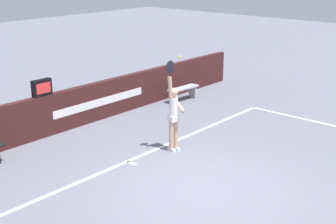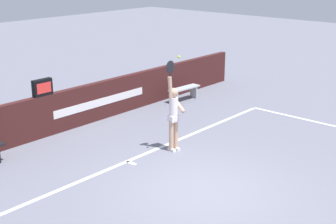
{
  "view_description": "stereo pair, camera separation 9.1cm",
  "coord_description": "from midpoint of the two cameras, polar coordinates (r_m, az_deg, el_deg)",
  "views": [
    {
      "loc": [
        -7.83,
        -5.75,
        4.99
      ],
      "look_at": [
        1.15,
        2.07,
        1.14
      ],
      "focal_mm": 51.22,
      "sensor_mm": 36.0,
      "label": 1
    },
    {
      "loc": [
        -7.77,
        -5.82,
        4.99
      ],
      "look_at": [
        1.15,
        2.07,
        1.14
      ],
      "focal_mm": 51.22,
      "sensor_mm": 36.0,
      "label": 2
    }
  ],
  "objects": [
    {
      "name": "tennis_ball",
      "position": [
        11.93,
        1.11,
        6.56
      ],
      "size": [
        0.07,
        0.07,
        0.07
      ],
      "color": "#C6DD39"
    },
    {
      "name": "tennis_player",
      "position": [
        12.7,
        0.45,
        -0.21
      ],
      "size": [
        0.45,
        0.49,
        2.49
      ],
      "color": "tan",
      "rests_on": "ground"
    },
    {
      "name": "speed_display",
      "position": [
        14.07,
        -14.97,
        2.81
      ],
      "size": [
        0.6,
        0.18,
        0.48
      ],
      "color": "black",
      "rests_on": "back_wall"
    },
    {
      "name": "courtside_bench_far",
      "position": [
        17.46,
        1.68,
        2.55
      ],
      "size": [
        1.36,
        0.45,
        0.49
      ],
      "color": "#A9AEB2",
      "rests_on": "ground"
    },
    {
      "name": "back_wall",
      "position": [
        14.46,
        -13.76,
        -0.22
      ],
      "size": [
        17.23,
        0.21,
        1.23
      ],
      "color": "#3F1A19",
      "rests_on": "ground"
    },
    {
      "name": "ground_plane",
      "position": [
        10.92,
        4.07,
        -9.32
      ],
      "size": [
        60.0,
        60.0,
        0.0
      ],
      "primitive_type": "plane",
      "color": "slate"
    },
    {
      "name": "court_lines",
      "position": [
        10.66,
        6.23,
        -10.09
      ],
      "size": [
        12.41,
        6.07,
        0.0
      ],
      "color": "white",
      "rests_on": "ground"
    }
  ]
}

